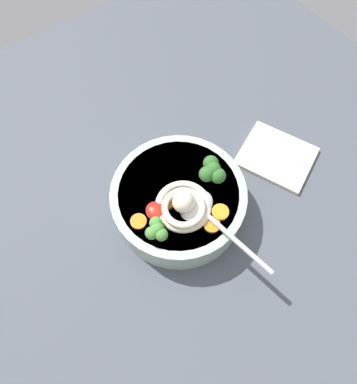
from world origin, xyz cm
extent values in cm
cube|color=#474C56|center=(0.00, 0.00, 1.42)|extent=(107.80, 107.80, 2.83)
cylinder|color=#9EB2A3|center=(1.97, -3.69, 5.97)|extent=(22.38, 22.38, 6.28)
cylinder|color=#B27A33|center=(1.97, -3.69, 6.22)|extent=(19.70, 19.70, 5.77)
torus|color=beige|center=(4.64, -4.73, 9.73)|extent=(8.94, 8.94, 1.23)
torus|color=beige|center=(5.22, -5.11, 10.71)|extent=(9.58, 9.58, 1.11)
sphere|color=beige|center=(4.64, -4.73, 11.33)|extent=(3.47, 3.47, 3.47)
ellipsoid|color=#B7B7BC|center=(5.84, -3.07, 9.91)|extent=(5.30, 6.63, 1.60)
cylinder|color=#B7B7BC|center=(13.24, -1.86, 9.91)|extent=(14.93, 3.19, 0.80)
ellipsoid|color=red|center=(2.86, -8.72, 9.86)|extent=(3.36, 3.02, 1.51)
cylinder|color=#7A9E60|center=(5.86, -10.37, 9.66)|extent=(1.02, 1.02, 1.10)
sphere|color=#478938|center=(5.86, -10.37, 11.21)|extent=(2.01, 2.01, 2.01)
sphere|color=#478938|center=(6.86, -10.37, 11.03)|extent=(2.01, 2.01, 2.01)
sphere|color=#478938|center=(4.94, -10.01, 11.12)|extent=(2.01, 2.01, 2.01)
sphere|color=#478938|center=(5.86, -11.38, 11.06)|extent=(2.01, 2.01, 2.01)
cylinder|color=#7A9E60|center=(3.03, 2.33, 9.80)|extent=(1.29, 1.29, 1.38)
sphere|color=#2D6628|center=(3.03, 2.33, 11.75)|extent=(2.53, 2.53, 2.53)
sphere|color=#2D6628|center=(4.29, 2.33, 11.52)|extent=(2.53, 2.53, 2.53)
sphere|color=#2D6628|center=(1.88, 2.79, 11.64)|extent=(2.53, 2.53, 2.53)
sphere|color=#2D6628|center=(3.03, 1.06, 11.57)|extent=(2.53, 2.53, 2.53)
cylinder|color=orange|center=(8.79, -0.60, 9.46)|extent=(2.69, 2.69, 0.71)
cylinder|color=orange|center=(2.49, -6.37, 9.50)|extent=(2.62, 2.62, 0.78)
cylinder|color=orange|center=(2.51, -11.73, 9.33)|extent=(2.55, 2.55, 0.44)
cylinder|color=orange|center=(9.64, -2.93, 9.37)|extent=(2.59, 2.59, 0.53)
cube|color=beige|center=(4.47, 17.58, 3.23)|extent=(16.51, 15.51, 0.80)
camera|label=1|loc=(21.71, -18.05, 58.79)|focal=32.07mm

